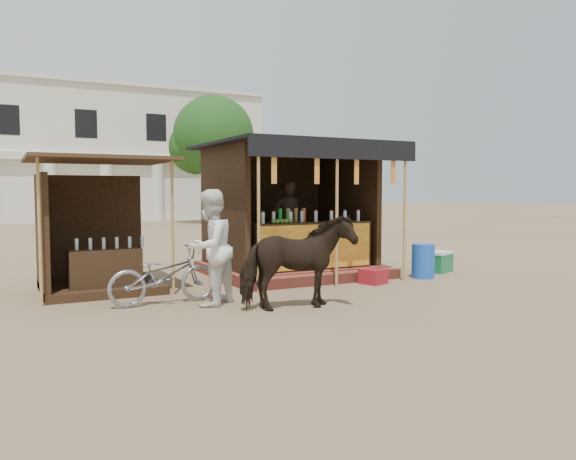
% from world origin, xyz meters
% --- Properties ---
extents(ground, '(120.00, 120.00, 0.00)m').
position_xyz_m(ground, '(0.00, 0.00, 0.00)').
color(ground, '#846B4C').
rests_on(ground, ground).
extents(main_stall, '(3.60, 3.61, 2.78)m').
position_xyz_m(main_stall, '(1.00, 3.36, 1.03)').
color(main_stall, '#953E31').
rests_on(main_stall, ground).
extents(secondary_stall, '(2.40, 2.40, 2.38)m').
position_xyz_m(secondary_stall, '(-3.17, 3.24, 0.85)').
color(secondary_stall, '#352513').
rests_on(secondary_stall, ground).
extents(cow, '(1.78, 0.94, 1.45)m').
position_xyz_m(cow, '(-0.62, 0.10, 0.72)').
color(cow, black).
rests_on(cow, ground).
extents(motorbike, '(1.77, 0.68, 0.92)m').
position_xyz_m(motorbike, '(-2.31, 1.44, 0.46)').
color(motorbike, gray).
rests_on(motorbike, ground).
extents(bystander, '(1.13, 1.09, 1.83)m').
position_xyz_m(bystander, '(-1.67, 1.02, 0.91)').
color(bystander, white).
rests_on(bystander, ground).
extents(blue_barrel, '(0.55, 0.55, 0.71)m').
position_xyz_m(blue_barrel, '(3.17, 1.64, 0.35)').
color(blue_barrel, blue).
rests_on(blue_barrel, ground).
extents(red_crate, '(0.53, 0.54, 0.29)m').
position_xyz_m(red_crate, '(1.82, 1.52, 0.14)').
color(red_crate, maroon).
rests_on(red_crate, ground).
extents(cooler, '(0.76, 0.65, 0.46)m').
position_xyz_m(cooler, '(4.06, 2.14, 0.23)').
color(cooler, '#186F3B').
rests_on(cooler, ground).
extents(background_building, '(26.00, 7.45, 8.18)m').
position_xyz_m(background_building, '(-2.00, 29.94, 3.98)').
color(background_building, silver).
rests_on(background_building, ground).
extents(tree, '(4.50, 4.40, 7.00)m').
position_xyz_m(tree, '(5.81, 22.14, 4.63)').
color(tree, '#382314').
rests_on(tree, ground).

